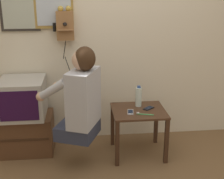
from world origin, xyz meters
TOP-DOWN VIEW (x-y plane):
  - wall_back at (0.00, 1.15)m, footprint 6.80×0.05m
  - side_table at (0.39, 0.65)m, footprint 0.56×0.50m
  - person at (-0.22, 0.48)m, footprint 0.62×0.57m
  - tv_stand at (-0.82, 0.84)m, footprint 0.56×0.41m
  - television at (-0.83, 0.85)m, footprint 0.47×0.50m
  - wall_phone_antique at (-0.36, 1.06)m, footprint 0.22×0.18m
  - framed_picture at (-0.83, 1.11)m, footprint 0.41×0.03m
  - cell_phone_held at (0.29, 0.59)m, footprint 0.08×0.13m
  - cell_phone_spare at (0.50, 0.68)m, footprint 0.13×0.13m
  - water_bottle at (0.40, 0.77)m, footprint 0.07×0.07m
  - toothbrush at (0.42, 0.52)m, footprint 0.17×0.06m

SIDE VIEW (x-z plane):
  - tv_stand at x=-0.82m, z-range 0.00..0.43m
  - side_table at x=0.39m, z-range 0.16..0.67m
  - cell_phone_held at x=0.29m, z-range 0.51..0.53m
  - cell_phone_spare at x=0.50m, z-range 0.51..0.53m
  - toothbrush at x=0.42m, z-range 0.51..0.53m
  - water_bottle at x=0.40m, z-range 0.51..0.74m
  - television at x=-0.83m, z-range 0.43..0.83m
  - person at x=-0.22m, z-range 0.29..1.20m
  - wall_back at x=0.00m, z-range 0.00..2.55m
  - wall_phone_antique at x=-0.36m, z-range 1.00..1.73m
  - framed_picture at x=-0.83m, z-range 1.30..1.67m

